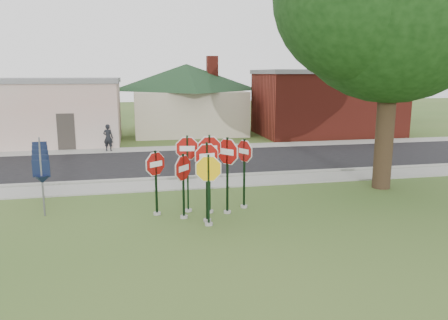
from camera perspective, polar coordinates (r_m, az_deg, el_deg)
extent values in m
plane|color=#375921|center=(12.78, -1.60, -9.33)|extent=(120.00, 120.00, 0.00)
cube|color=gray|center=(17.97, -4.70, -3.16)|extent=(60.00, 1.60, 0.06)
cube|color=black|center=(22.33, -6.13, -0.36)|extent=(60.00, 7.00, 0.04)
cube|color=gray|center=(26.54, -7.06, 1.49)|extent=(60.00, 1.60, 0.06)
cube|color=gray|center=(18.92, -5.08, -2.30)|extent=(60.00, 0.20, 0.14)
cylinder|color=gray|center=(13.60, -2.21, -7.86)|extent=(0.24, 0.24, 0.08)
cube|color=black|center=(13.26, -2.24, -2.96)|extent=(0.07, 0.06, 2.48)
cylinder|color=white|center=(13.08, -2.27, 0.53)|extent=(1.03, 0.18, 1.04)
cylinder|color=maroon|center=(13.08, -2.27, 0.53)|extent=(0.95, 0.17, 0.96)
cube|color=white|center=(13.08, -2.27, 0.53)|extent=(0.47, 0.08, 0.17)
cylinder|color=gray|center=(13.28, -2.00, -8.34)|extent=(0.24, 0.24, 0.08)
cube|color=black|center=(12.97, -2.03, -3.98)|extent=(0.07, 0.06, 2.17)
cylinder|color=white|center=(12.81, -2.05, -1.16)|extent=(1.08, 0.13, 1.08)
cylinder|color=yellow|center=(12.81, -2.05, -1.16)|extent=(1.00, 0.13, 1.00)
cylinder|color=gray|center=(13.96, -5.25, -7.39)|extent=(0.24, 0.24, 0.08)
cube|color=black|center=(13.68, -5.32, -3.45)|extent=(0.08, 0.08, 2.06)
cylinder|color=white|center=(13.54, -5.36, -1.06)|extent=(0.75, 0.86, 1.13)
cylinder|color=maroon|center=(13.54, -5.36, -1.06)|extent=(0.70, 0.80, 1.04)
cube|color=white|center=(13.54, -5.36, -1.06)|extent=(0.35, 0.40, 0.18)
cylinder|color=gray|center=(14.37, 0.44, -6.79)|extent=(0.24, 0.24, 0.08)
cube|color=black|center=(14.04, 0.44, -2.07)|extent=(0.08, 0.08, 2.51)
cylinder|color=white|center=(13.88, 0.45, 1.09)|extent=(0.74, 0.93, 1.17)
cylinder|color=maroon|center=(13.88, 0.45, 1.09)|extent=(0.69, 0.87, 1.09)
cube|color=white|center=(13.88, 0.45, 1.09)|extent=(0.34, 0.43, 0.19)
cylinder|color=gray|center=(14.43, -1.87, -6.71)|extent=(0.24, 0.24, 0.08)
cube|color=black|center=(14.10, -1.90, -1.89)|extent=(0.06, 0.05, 2.58)
cylinder|color=white|center=(13.93, -1.93, 1.55)|extent=(1.08, 0.03, 1.08)
cylinder|color=maroon|center=(13.93, -1.93, 1.55)|extent=(1.00, 0.03, 1.00)
cube|color=white|center=(13.93, -1.93, 1.55)|extent=(0.50, 0.02, 0.17)
cylinder|color=gray|center=(14.58, -4.68, -6.56)|extent=(0.24, 0.24, 0.08)
cube|color=black|center=(14.25, -4.76, -1.84)|extent=(0.07, 0.06, 2.54)
cylinder|color=white|center=(14.09, -4.82, 1.52)|extent=(1.04, 0.18, 1.05)
cylinder|color=maroon|center=(14.09, -4.82, 1.52)|extent=(0.96, 0.18, 0.97)
cube|color=white|center=(14.09, -4.82, 1.52)|extent=(0.48, 0.09, 0.17)
cylinder|color=gray|center=(14.96, 2.61, -6.07)|extent=(0.24, 0.24, 0.08)
cube|color=black|center=(14.66, 2.65, -1.80)|extent=(0.07, 0.08, 2.37)
cylinder|color=white|center=(14.51, 2.68, 1.16)|extent=(0.47, 0.93, 1.03)
cylinder|color=maroon|center=(14.51, 2.68, 1.16)|extent=(0.44, 0.87, 0.95)
cube|color=white|center=(14.51, 2.68, 1.16)|extent=(0.22, 0.43, 0.16)
cylinder|color=gray|center=(14.38, -8.74, -6.92)|extent=(0.24, 0.24, 0.08)
cube|color=black|center=(14.10, -8.86, -3.00)|extent=(0.08, 0.08, 2.11)
cylinder|color=white|center=(13.96, -8.94, -0.51)|extent=(0.85, 0.67, 1.07)
cylinder|color=maroon|center=(13.96, -8.94, -0.51)|extent=(0.80, 0.63, 0.99)
cube|color=white|center=(13.96, -8.94, -0.51)|extent=(0.40, 0.31, 0.17)
cube|color=#59595E|center=(14.99, -22.62, -3.10)|extent=(0.05, 0.05, 2.00)
cube|color=black|center=(14.87, -22.78, -1.05)|extent=(0.55, 0.13, 0.55)
cone|color=black|center=(14.94, -22.68, -2.36)|extent=(0.65, 0.65, 0.25)
cube|color=#59595E|center=(15.98, -22.67, -2.25)|extent=(0.05, 0.05, 2.00)
cube|color=black|center=(15.87, -22.82, -0.32)|extent=(0.55, 0.09, 0.55)
cone|color=black|center=(15.94, -22.73, -1.55)|extent=(0.62, 0.62, 0.25)
cube|color=#59595E|center=(16.98, -22.72, -1.50)|extent=(0.05, 0.05, 2.00)
cube|color=black|center=(16.87, -22.86, 0.32)|extent=(0.55, 0.05, 0.55)
cone|color=black|center=(16.94, -22.77, -0.84)|extent=(0.58, 0.58, 0.25)
cube|color=#59595E|center=(17.97, -22.76, -0.83)|extent=(0.05, 0.05, 2.00)
cube|color=black|center=(17.88, -22.89, 0.89)|extent=(0.55, 0.05, 0.55)
cone|color=black|center=(17.94, -22.81, -0.21)|extent=(0.58, 0.58, 0.25)
cube|color=#59595E|center=(18.98, -22.80, -0.24)|extent=(0.05, 0.05, 2.00)
cube|color=black|center=(18.88, -22.92, 1.40)|extent=(0.55, 0.09, 0.55)
cone|color=black|center=(18.94, -22.84, 0.36)|extent=(0.62, 0.62, 0.25)
cube|color=beige|center=(30.67, -24.84, 5.56)|extent=(12.00, 6.00, 4.00)
cube|color=gray|center=(30.57, -25.16, 9.38)|extent=(12.20, 6.20, 0.30)
cube|color=#332D28|center=(27.29, -19.92, 3.44)|extent=(1.00, 0.10, 2.20)
cube|color=#C2B39A|center=(34.15, -4.85, 6.36)|extent=(8.00, 8.00, 3.20)
pyramid|color=black|center=(34.03, -4.95, 12.41)|extent=(11.60, 11.60, 2.00)
cube|color=maroon|center=(34.33, -1.55, 12.10)|extent=(0.80, 0.80, 1.60)
cube|color=maroon|center=(33.47, 13.29, 7.12)|extent=(10.00, 6.00, 4.50)
cube|color=gray|center=(33.40, 13.47, 11.14)|extent=(10.20, 6.20, 0.30)
cube|color=white|center=(29.94, 12.20, 7.38)|extent=(2.00, 0.08, 0.90)
cylinder|color=black|center=(18.11, 20.39, 5.53)|extent=(0.70, 0.70, 5.81)
cylinder|color=black|center=(44.87, 20.93, 7.34)|extent=(0.50, 0.50, 4.00)
sphere|color=black|center=(44.82, 21.26, 11.93)|extent=(5.60, 5.60, 5.60)
imported|color=black|center=(26.12, -14.90, 2.85)|extent=(0.66, 0.53, 1.57)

